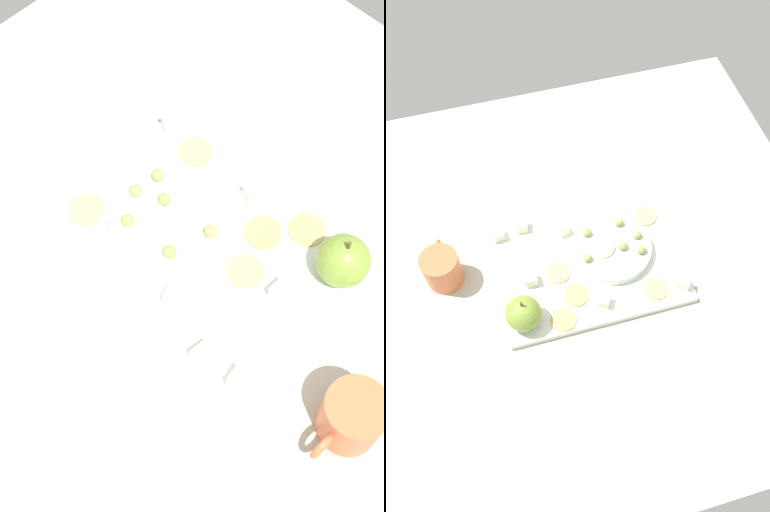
# 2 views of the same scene
# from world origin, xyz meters

# --- Properties ---
(table) EXTENTS (1.12, 1.04, 0.03)m
(table) POSITION_xyz_m (0.00, 0.00, 0.02)
(table) COLOR #B8B4A0
(table) RESTS_ON ground
(platter) EXTENTS (0.38, 0.29, 0.02)m
(platter) POSITION_xyz_m (-0.03, 0.02, 0.04)
(platter) COLOR white
(platter) RESTS_ON table
(serving_dish) EXTENTS (0.16, 0.16, 0.02)m
(serving_dish) POSITION_xyz_m (-0.09, 0.01, 0.06)
(serving_dish) COLOR silver
(serving_dish) RESTS_ON platter
(apple_whole) EXTENTS (0.07, 0.07, 0.07)m
(apple_whole) POSITION_xyz_m (0.12, 0.11, 0.08)
(apple_whole) COLOR olive
(apple_whole) RESTS_ON platter
(apple_stem) EXTENTS (0.01, 0.01, 0.01)m
(apple_stem) POSITION_xyz_m (0.12, 0.11, 0.13)
(apple_stem) COLOR brown
(apple_stem) RESTS_ON apple_whole
(cheese_cube_0) EXTENTS (0.03, 0.03, 0.02)m
(cheese_cube_0) POSITION_xyz_m (0.08, -0.10, 0.06)
(cheese_cube_0) COLOR #F1F2CB
(cheese_cube_0) RESTS_ON platter
(cheese_cube_1) EXTENTS (0.03, 0.03, 0.02)m
(cheese_cube_1) POSITION_xyz_m (0.09, 0.03, 0.06)
(cheese_cube_1) COLOR #EFE3C8
(cheese_cube_1) RESTS_ON platter
(cheese_cube_2) EXTENTS (0.03, 0.03, 0.02)m
(cheese_cube_2) POSITION_xyz_m (0.00, -0.07, 0.06)
(cheese_cube_2) COLOR #F5EBBE
(cheese_cube_2) RESTS_ON platter
(cheese_cube_3) EXTENTS (0.03, 0.03, 0.02)m
(cheese_cube_3) POSITION_xyz_m (0.14, -0.09, 0.06)
(cheese_cube_3) COLOR #F9E9C6
(cheese_cube_3) RESTS_ON platter
(cheese_cube_4) EXTENTS (0.03, 0.03, 0.02)m
(cheese_cube_4) POSITION_xyz_m (-0.20, 0.12, 0.06)
(cheese_cube_4) COLOR #EDEFC8
(cheese_cube_4) RESTS_ON platter
(cheese_cube_5) EXTENTS (0.03, 0.03, 0.02)m
(cheese_cube_5) POSITION_xyz_m (-0.03, 0.12, 0.06)
(cheese_cube_5) COLOR #F8E1C7
(cheese_cube_5) RESTS_ON platter
(cracker_0) EXTENTS (0.05, 0.05, 0.00)m
(cracker_0) POSITION_xyz_m (0.01, 0.09, 0.05)
(cracker_0) COLOR tan
(cracker_0) RESTS_ON platter
(cracker_1) EXTENTS (0.05, 0.05, 0.00)m
(cracker_1) POSITION_xyz_m (0.05, 0.13, 0.05)
(cracker_1) COLOR tan
(cracker_1) RESTS_ON platter
(cracker_2) EXTENTS (0.05, 0.05, 0.00)m
(cracker_2) POSITION_xyz_m (-0.15, 0.12, 0.05)
(cracker_2) COLOR tan
(cracker_2) RESTS_ON platter
(cracker_3) EXTENTS (0.05, 0.05, 0.00)m
(cracker_3) POSITION_xyz_m (-0.19, -0.06, 0.05)
(cracker_3) COLOR tan
(cracker_3) RESTS_ON platter
(cracker_4) EXTENTS (0.05, 0.05, 0.00)m
(cracker_4) POSITION_xyz_m (0.04, 0.03, 0.05)
(cracker_4) COLOR tan
(cracker_4) RESTS_ON platter
(grape_0) EXTENTS (0.02, 0.02, 0.02)m
(grape_0) POSITION_xyz_m (-0.11, 0.02, 0.08)
(grape_0) COLOR #93B959
(grape_0) RESTS_ON serving_dish
(grape_1) EXTENTS (0.02, 0.02, 0.02)m
(grape_1) POSITION_xyz_m (-0.12, -0.04, 0.08)
(grape_1) COLOR #95B455
(grape_1) RESTS_ON serving_dish
(grape_2) EXTENTS (0.02, 0.02, 0.02)m
(grape_2) POSITION_xyz_m (-0.03, 0.03, 0.08)
(grape_2) COLOR #9CAD58
(grape_2) RESTS_ON serving_dish
(grape_3) EXTENTS (0.02, 0.02, 0.02)m
(grape_3) POSITION_xyz_m (-0.04, -0.03, 0.08)
(grape_3) COLOR #93BC51
(grape_3) RESTS_ON serving_dish
(grape_4) EXTENTS (0.02, 0.02, 0.02)m
(grape_4) POSITION_xyz_m (-0.14, 0.04, 0.08)
(grape_4) COLOR #98AB55
(grape_4) RESTS_ON serving_dish
(grape_5) EXTENTS (0.02, 0.02, 0.02)m
(grape_5) POSITION_xyz_m (-0.14, 0.00, 0.08)
(grape_5) COLOR #97AF60
(grape_5) RESTS_ON serving_dish
(apple_slice_0) EXTENTS (0.05, 0.05, 0.01)m
(apple_slice_0) POSITION_xyz_m (-0.07, 0.01, 0.08)
(apple_slice_0) COLOR beige
(apple_slice_0) RESTS_ON serving_dish
(cup) EXTENTS (0.08, 0.11, 0.08)m
(cup) POSITION_xyz_m (0.26, -0.03, 0.07)
(cup) COLOR #D66B40
(cup) RESTS_ON table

